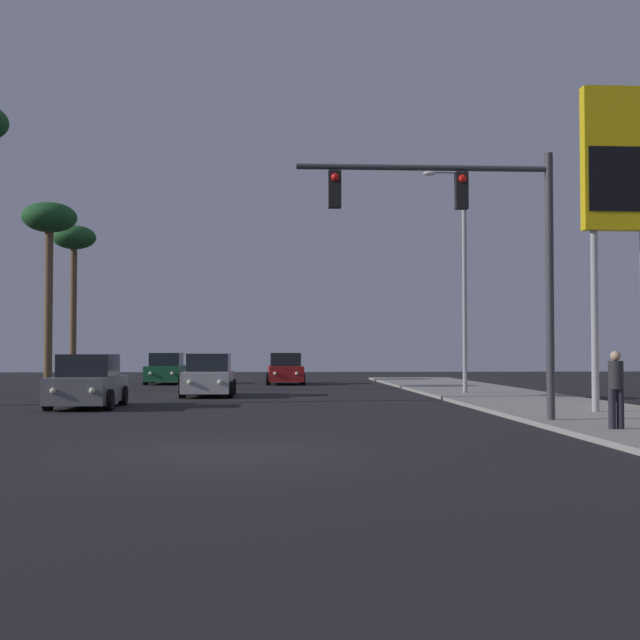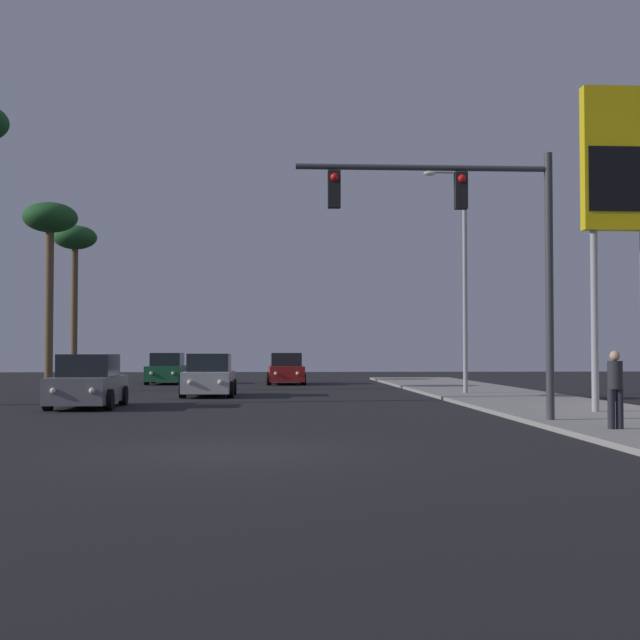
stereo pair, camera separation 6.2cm
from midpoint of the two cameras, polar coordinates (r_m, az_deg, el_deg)
The scene contains 12 objects.
ground_plane at distance 15.95m, azimuth -5.99°, elevation -8.40°, with size 120.00×120.00×0.00m, color black.
sidewalk_right at distance 27.33m, azimuth 15.48°, elevation -5.54°, with size 5.00×60.00×0.12m.
car_red at distance 47.85m, azimuth -2.28°, elevation -3.22°, with size 2.04×4.33×1.68m.
car_green at distance 48.83m, azimuth -9.86°, elevation -3.16°, with size 2.04×4.33×1.68m.
car_silver at distance 35.35m, azimuth -7.19°, elevation -3.64°, with size 2.04×4.32×1.68m.
car_grey at distance 28.95m, azimuth -14.71°, elevation -3.95°, with size 2.04×4.32×1.68m.
traffic_light_mast at distance 22.01m, azimuth 10.07°, elevation 5.57°, with size 6.27×0.36×6.50m.
street_lamp at distance 36.18m, azimuth 8.98°, elevation 3.32°, with size 1.74×0.24×9.00m.
gas_station_sign at distance 26.32m, azimuth 18.47°, elevation 8.69°, with size 2.00×0.42×9.00m.
pedestrian_on_sidewalk at distance 20.08m, azimuth 18.33°, elevation -4.03°, with size 0.34×0.32×1.67m.
palm_tree_mid at distance 41.37m, azimuth -16.98°, elevation 5.69°, with size 2.40×2.40×8.36m.
palm_tree_far at distance 51.33m, azimuth -15.50°, elevation 4.58°, with size 2.40×2.40×8.75m.
Camera 1 is at (0.71, -15.83, 1.78)m, focal length 50.00 mm.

